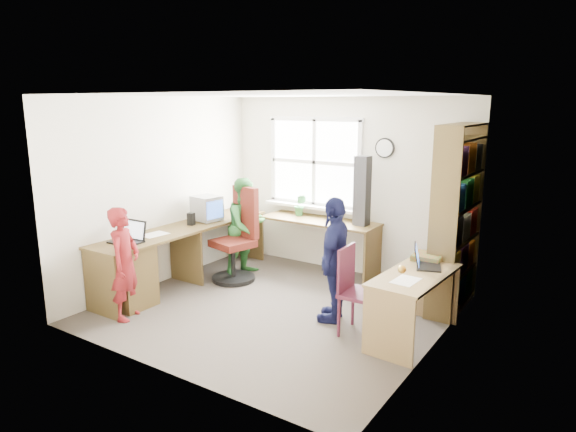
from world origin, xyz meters
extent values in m
cube|color=#3F3832|center=(0.00, 0.00, -0.01)|extent=(3.60, 3.40, 0.02)
cube|color=white|center=(0.00, 0.00, 2.41)|extent=(3.60, 3.40, 0.02)
cube|color=silver|center=(0.00, 1.71, 1.20)|extent=(3.60, 0.02, 2.40)
cube|color=silver|center=(0.00, -1.71, 1.20)|extent=(3.60, 0.02, 2.40)
cube|color=silver|center=(-1.81, 0.00, 1.20)|extent=(0.02, 3.40, 2.40)
cube|color=silver|center=(1.81, 0.00, 1.20)|extent=(0.02, 3.40, 2.40)
cube|color=white|center=(-0.50, 1.69, 1.50)|extent=(1.40, 0.01, 1.20)
cube|color=white|center=(-0.50, 1.68, 1.50)|extent=(1.48, 0.04, 1.28)
cube|color=#A67A48|center=(1.79, -1.05, 1.00)|extent=(0.02, 0.82, 2.00)
sphere|color=gold|center=(1.75, -0.72, 1.00)|extent=(0.07, 0.07, 0.07)
cylinder|color=black|center=(0.55, 1.68, 1.75)|extent=(0.26, 0.03, 0.26)
cylinder|color=white|center=(0.55, 1.66, 1.75)|extent=(0.22, 0.01, 0.22)
cube|color=brown|center=(-1.50, 0.10, 0.73)|extent=(0.60, 2.70, 0.03)
cube|color=brown|center=(-0.25, 1.42, 0.73)|extent=(1.65, 0.56, 0.03)
cube|color=brown|center=(-1.50, 0.10, 0.36)|extent=(0.56, 0.03, 0.72)
cube|color=brown|center=(-1.50, -1.22, 0.36)|extent=(0.56, 0.03, 0.72)
cube|color=brown|center=(-1.50, 1.42, 0.36)|extent=(0.56, 0.03, 0.72)
cube|color=brown|center=(0.55, 1.42, 0.36)|extent=(0.03, 0.52, 0.72)
cube|color=brown|center=(-1.50, -0.85, 0.36)|extent=(0.54, 0.45, 0.72)
cube|color=olive|center=(1.57, 0.14, 0.67)|extent=(0.62, 1.21, 0.03)
cube|color=olive|center=(1.54, -0.43, 0.33)|extent=(0.51, 0.06, 0.65)
cube|color=olive|center=(1.61, 0.72, 0.33)|extent=(0.51, 0.06, 0.65)
cube|color=brown|center=(1.65, 0.68, 1.05)|extent=(0.30, 0.02, 2.10)
cube|color=brown|center=(1.65, 1.68, 1.05)|extent=(0.30, 0.02, 2.10)
cube|color=brown|center=(1.65, 1.18, 2.09)|extent=(0.30, 1.00, 0.02)
cube|color=brown|center=(1.65, 1.18, 0.06)|extent=(0.30, 1.00, 0.02)
cube|color=brown|center=(1.65, 1.18, 0.42)|extent=(0.30, 1.00, 0.02)
cube|color=brown|center=(1.65, 1.18, 0.80)|extent=(0.30, 1.00, 0.02)
cube|color=brown|center=(1.65, 1.18, 1.18)|extent=(0.30, 1.00, 0.02)
cube|color=brown|center=(1.65, 1.18, 1.56)|extent=(0.30, 1.00, 0.02)
cube|color=brown|center=(1.65, 1.18, 1.94)|extent=(0.30, 1.00, 0.02)
cube|color=#B02219|center=(1.65, 0.88, 0.21)|extent=(0.25, 0.28, 0.27)
cube|color=#194897|center=(1.65, 1.20, 0.21)|extent=(0.25, 0.30, 0.29)
cube|color=#1E7D35|center=(1.65, 1.50, 0.22)|extent=(0.25, 0.26, 0.30)
cube|color=gold|center=(1.65, 0.88, 0.58)|extent=(0.25, 0.28, 0.30)
cube|color=#73327D|center=(1.65, 1.20, 0.59)|extent=(0.25, 0.30, 0.32)
cube|color=orange|center=(1.65, 1.50, 0.57)|extent=(0.25, 0.26, 0.29)
cube|color=#252525|center=(1.65, 0.88, 0.97)|extent=(0.25, 0.28, 0.32)
cube|color=beige|center=(1.65, 1.20, 0.95)|extent=(0.25, 0.30, 0.29)
cube|color=#B02219|center=(1.65, 1.50, 0.96)|extent=(0.25, 0.26, 0.30)
cube|color=#194897|center=(1.65, 0.88, 1.33)|extent=(0.25, 0.28, 0.29)
cube|color=#1E7D35|center=(1.65, 1.20, 1.34)|extent=(0.25, 0.30, 0.30)
cube|color=gold|center=(1.65, 1.50, 1.35)|extent=(0.25, 0.26, 0.32)
cube|color=#73327D|center=(1.65, 0.88, 1.72)|extent=(0.25, 0.28, 0.30)
cube|color=orange|center=(1.65, 1.20, 1.73)|extent=(0.25, 0.30, 0.32)
cube|color=#252525|center=(1.65, 1.50, 1.71)|extent=(0.25, 0.26, 0.29)
cylinder|color=black|center=(-1.03, 0.49, 0.03)|extent=(0.69, 0.69, 0.05)
cylinder|color=black|center=(-1.03, 0.49, 0.27)|extent=(0.07, 0.07, 0.43)
cube|color=#4C160E|center=(-1.03, 0.49, 0.51)|extent=(0.57, 0.57, 0.09)
cube|color=#4C160E|center=(-0.97, 0.71, 0.90)|extent=(0.46, 0.18, 0.68)
cylinder|color=#4F1A2C|center=(0.94, -0.24, 0.21)|extent=(0.04, 0.04, 0.42)
cylinder|color=#4F1A2C|center=(1.27, -0.22, 0.21)|extent=(0.04, 0.04, 0.42)
cylinder|color=#4F1A2C|center=(0.92, 0.10, 0.21)|extent=(0.04, 0.04, 0.42)
cylinder|color=#4F1A2C|center=(1.26, 0.11, 0.21)|extent=(0.04, 0.04, 0.42)
cube|color=#4F1A2C|center=(1.10, -0.06, 0.43)|extent=(0.41, 0.41, 0.04)
cube|color=#4F1A2C|center=(0.92, -0.07, 0.68)|extent=(0.04, 0.38, 0.47)
cube|color=#949598|center=(-1.50, 0.52, 0.76)|extent=(0.28, 0.24, 0.02)
cube|color=#949598|center=(-1.50, 0.52, 0.93)|extent=(0.39, 0.36, 0.33)
cube|color=#3F72F2|center=(-1.32, 0.49, 0.93)|extent=(0.05, 0.27, 0.24)
cube|color=black|center=(-1.51, -0.83, 0.76)|extent=(0.37, 0.27, 0.02)
cube|color=black|center=(-1.52, -0.70, 0.88)|extent=(0.36, 0.08, 0.24)
cube|color=white|center=(-1.52, -0.71, 0.88)|extent=(0.32, 0.05, 0.19)
cube|color=black|center=(1.61, 0.42, 0.69)|extent=(0.33, 0.39, 0.02)
cube|color=black|center=(1.49, 0.37, 0.80)|extent=(0.16, 0.33, 0.22)
cube|color=#3F72F2|center=(1.50, 0.38, 0.80)|extent=(0.13, 0.28, 0.18)
cube|color=black|center=(-1.50, 0.22, 0.83)|extent=(0.10, 0.10, 0.16)
cube|color=black|center=(-1.51, 0.81, 0.84)|extent=(0.10, 0.10, 0.17)
cube|color=black|center=(0.36, 1.45, 1.20)|extent=(0.19, 0.17, 0.91)
cube|color=#B41E16|center=(1.52, 0.67, 0.71)|extent=(0.31, 0.31, 0.06)
cube|color=white|center=(-1.53, -0.40, 0.75)|extent=(0.25, 0.33, 0.00)
cube|color=white|center=(1.56, -0.11, 0.68)|extent=(0.23, 0.31, 0.00)
imported|color=#317B3E|center=(-0.61, 1.49, 0.90)|extent=(0.20, 0.18, 0.31)
imported|color=maroon|center=(-1.23, -1.09, 0.62)|extent=(0.46, 0.54, 1.24)
imported|color=#2F7632|center=(-1.05, 0.81, 0.67)|extent=(0.58, 0.71, 1.34)
imported|color=#141741|center=(0.69, 0.12, 0.68)|extent=(0.52, 0.86, 1.36)
camera|label=1|loc=(3.16, -4.54, 2.32)|focal=32.00mm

